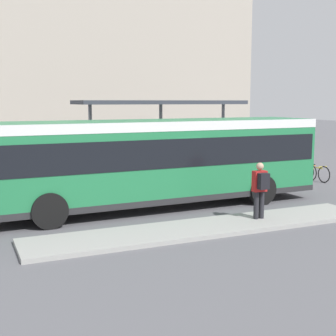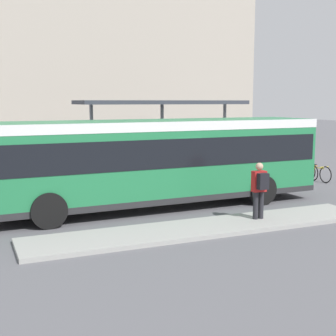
{
  "view_description": "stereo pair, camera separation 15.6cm",
  "coord_description": "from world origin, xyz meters",
  "px_view_note": "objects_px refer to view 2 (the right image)",
  "views": [
    {
      "loc": [
        -5.87,
        -14.6,
        3.62
      ],
      "look_at": [
        0.6,
        0.0,
        1.35
      ],
      "focal_mm": 50.0,
      "sensor_mm": 36.0,
      "label": 1
    },
    {
      "loc": [
        -5.73,
        -14.66,
        3.62
      ],
      "look_at": [
        0.6,
        0.0,
        1.35
      ],
      "focal_mm": 50.0,
      "sensor_mm": 36.0,
      "label": 2
    }
  ],
  "objects_px": {
    "pedestrian_waiting": "(260,187)",
    "bicycle_orange": "(308,171)",
    "bicycle_yellow": "(317,173)",
    "city_bus": "(152,157)",
    "bicycle_red": "(298,170)"
  },
  "relations": [
    {
      "from": "bicycle_red",
      "to": "city_bus",
      "type": "bearing_deg",
      "value": -66.33
    },
    {
      "from": "pedestrian_waiting",
      "to": "bicycle_orange",
      "type": "height_order",
      "value": "pedestrian_waiting"
    },
    {
      "from": "bicycle_yellow",
      "to": "bicycle_orange",
      "type": "bearing_deg",
      "value": 174.76
    },
    {
      "from": "bicycle_orange",
      "to": "bicycle_red",
      "type": "xyz_separation_m",
      "value": [
        -0.02,
        0.71,
        -0.02
      ]
    },
    {
      "from": "pedestrian_waiting",
      "to": "bicycle_orange",
      "type": "xyz_separation_m",
      "value": [
        6.8,
        5.93,
        -0.74
      ]
    },
    {
      "from": "city_bus",
      "to": "bicycle_yellow",
      "type": "xyz_separation_m",
      "value": [
        8.95,
        2.05,
        -1.38
      ]
    },
    {
      "from": "bicycle_yellow",
      "to": "bicycle_red",
      "type": "relative_size",
      "value": 1.15
    },
    {
      "from": "bicycle_yellow",
      "to": "bicycle_red",
      "type": "height_order",
      "value": "bicycle_yellow"
    },
    {
      "from": "pedestrian_waiting",
      "to": "bicycle_yellow",
      "type": "distance_m",
      "value": 8.56
    },
    {
      "from": "pedestrian_waiting",
      "to": "bicycle_yellow",
      "type": "height_order",
      "value": "pedestrian_waiting"
    },
    {
      "from": "bicycle_red",
      "to": "pedestrian_waiting",
      "type": "bearing_deg",
      "value": -43.09
    },
    {
      "from": "pedestrian_waiting",
      "to": "bicycle_red",
      "type": "relative_size",
      "value": 1.1
    },
    {
      "from": "city_bus",
      "to": "bicycle_orange",
      "type": "relative_size",
      "value": 7.32
    },
    {
      "from": "bicycle_yellow",
      "to": "bicycle_orange",
      "type": "height_order",
      "value": "bicycle_yellow"
    },
    {
      "from": "city_bus",
      "to": "bicycle_red",
      "type": "xyz_separation_m",
      "value": [
        8.99,
        3.48,
        -1.42
      ]
    }
  ]
}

